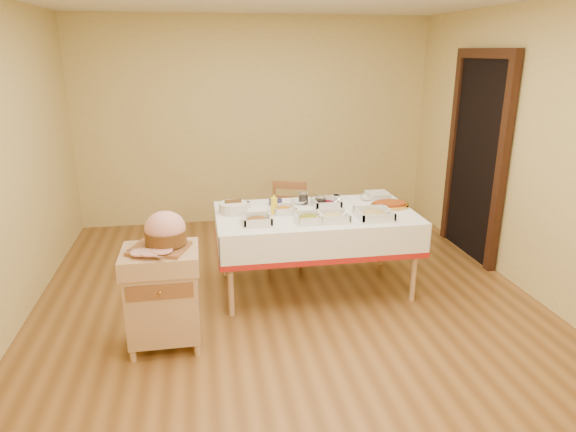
% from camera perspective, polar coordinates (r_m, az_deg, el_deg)
% --- Properties ---
extents(room_shell, '(5.00, 5.00, 5.00)m').
position_cam_1_polar(room_shell, '(4.24, 0.11, 5.99)').
color(room_shell, brown).
rests_on(room_shell, ground).
extents(doorway, '(0.09, 1.10, 2.20)m').
position_cam_1_polar(doorway, '(5.88, 20.28, 6.39)').
color(doorway, black).
rests_on(doorway, ground).
extents(dining_table, '(1.82, 1.02, 0.76)m').
position_cam_1_polar(dining_table, '(4.78, 3.03, -1.41)').
color(dining_table, tan).
rests_on(dining_table, ground).
extents(butcher_cart, '(0.56, 0.48, 0.79)m').
position_cam_1_polar(butcher_cart, '(4.00, -13.73, -8.24)').
color(butcher_cart, tan).
rests_on(butcher_cart, ground).
extents(dining_chair, '(0.48, 0.47, 0.86)m').
position_cam_1_polar(dining_chair, '(5.43, -0.03, -0.70)').
color(dining_chair, brown).
rests_on(dining_chair, ground).
extents(ham_on_board, '(0.42, 0.40, 0.28)m').
position_cam_1_polar(ham_on_board, '(3.85, -13.57, -1.83)').
color(ham_on_board, brown).
rests_on(ham_on_board, butcher_cart).
extents(serving_dish_a, '(0.25, 0.24, 0.11)m').
position_cam_1_polar(serving_dish_a, '(4.40, -3.46, -0.43)').
color(serving_dish_a, silver).
rests_on(serving_dish_a, dining_table).
extents(serving_dish_b, '(0.24, 0.24, 0.10)m').
position_cam_1_polar(serving_dish_b, '(4.46, 2.35, -0.21)').
color(serving_dish_b, silver).
rests_on(serving_dish_b, dining_table).
extents(serving_dish_c, '(0.26, 0.26, 0.11)m').
position_cam_1_polar(serving_dish_c, '(4.50, 5.02, -0.05)').
color(serving_dish_c, silver).
rests_on(serving_dish_c, dining_table).
extents(serving_dish_d, '(0.30, 0.30, 0.11)m').
position_cam_1_polar(serving_dish_d, '(4.60, 9.55, 0.21)').
color(serving_dish_d, silver).
rests_on(serving_dish_d, dining_table).
extents(serving_dish_e, '(0.21, 0.20, 0.10)m').
position_cam_1_polar(serving_dish_e, '(4.69, -0.40, 0.72)').
color(serving_dish_e, silver).
rests_on(serving_dish_e, dining_table).
extents(serving_dish_f, '(0.26, 0.25, 0.12)m').
position_cam_1_polar(serving_dish_f, '(4.86, 4.29, 1.39)').
color(serving_dish_f, silver).
rests_on(serving_dish_f, dining_table).
extents(small_bowl_left, '(0.11, 0.11, 0.05)m').
position_cam_1_polar(small_bowl_left, '(4.88, -4.82, 1.32)').
color(small_bowl_left, silver).
rests_on(small_bowl_left, dining_table).
extents(small_bowl_mid, '(0.13, 0.13, 0.05)m').
position_cam_1_polar(small_bowl_mid, '(4.93, -1.39, 1.59)').
color(small_bowl_mid, '#1C1E52').
rests_on(small_bowl_mid, dining_table).
extents(small_bowl_right, '(0.10, 0.10, 0.05)m').
position_cam_1_polar(small_bowl_right, '(5.12, 5.39, 2.11)').
color(small_bowl_right, silver).
rests_on(small_bowl_right, dining_table).
extents(bowl_white_imported, '(0.21, 0.21, 0.04)m').
position_cam_1_polar(bowl_white_imported, '(4.98, 1.26, 1.62)').
color(bowl_white_imported, silver).
rests_on(bowl_white_imported, dining_table).
extents(bowl_small_imported, '(0.16, 0.16, 0.05)m').
position_cam_1_polar(bowl_small_imported, '(5.16, 8.76, 2.02)').
color(bowl_small_imported, silver).
rests_on(bowl_small_imported, dining_table).
extents(preserve_jar_left, '(0.10, 0.10, 0.13)m').
position_cam_1_polar(preserve_jar_left, '(4.96, 1.73, 1.99)').
color(preserve_jar_left, silver).
rests_on(preserve_jar_left, dining_table).
extents(preserve_jar_right, '(0.10, 0.10, 0.13)m').
position_cam_1_polar(preserve_jar_right, '(4.84, 3.63, 1.58)').
color(preserve_jar_right, silver).
rests_on(preserve_jar_right, dining_table).
extents(mustard_bottle, '(0.06, 0.06, 0.19)m').
position_cam_1_polar(mustard_bottle, '(4.64, -1.56, 1.21)').
color(mustard_bottle, yellow).
rests_on(mustard_bottle, dining_table).
extents(bread_basket, '(0.26, 0.26, 0.11)m').
position_cam_1_polar(bread_basket, '(4.72, -6.09, 0.95)').
color(bread_basket, white).
rests_on(bread_basket, dining_table).
extents(plate_stack, '(0.21, 0.21, 0.06)m').
position_cam_1_polar(plate_stack, '(5.22, 9.93, 2.27)').
color(plate_stack, silver).
rests_on(plate_stack, dining_table).
extents(brass_platter, '(0.37, 0.26, 0.05)m').
position_cam_1_polar(brass_platter, '(4.96, 11.24, 1.23)').
color(brass_platter, gold).
rests_on(brass_platter, dining_table).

